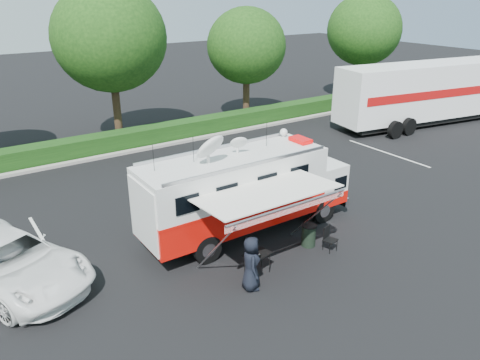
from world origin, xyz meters
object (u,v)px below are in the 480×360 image
object	(u,v)px
command_truck	(246,191)
folding_table	(257,255)
white_suv	(13,284)
trash_bin	(309,235)
semi_trailer	(426,92)

from	to	relation	value
command_truck	folding_table	xyz separation A→B (m)	(-1.26, -2.41, -1.03)
white_suv	folding_table	size ratio (longest dim) A/B	6.28
folding_table	trash_bin	xyz separation A→B (m)	(2.51, 0.37, -0.25)
white_suv	trash_bin	world-z (taller)	trash_bin
white_suv	trash_bin	size ratio (longest dim) A/B	7.16
white_suv	trash_bin	bearing A→B (deg)	-44.57
command_truck	trash_bin	size ratio (longest dim) A/B	10.18
white_suv	trash_bin	xyz separation A→B (m)	(9.09, -3.35, 0.40)
semi_trailer	folding_table	bearing A→B (deg)	-157.47
command_truck	semi_trailer	xyz separation A→B (m)	(18.36, 5.72, 0.41)
trash_bin	semi_trailer	size ratio (longest dim) A/B	0.06
semi_trailer	white_suv	bearing A→B (deg)	-170.43
command_truck	trash_bin	distance (m)	2.72
folding_table	semi_trailer	distance (m)	21.29
trash_bin	semi_trailer	bearing A→B (deg)	24.43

